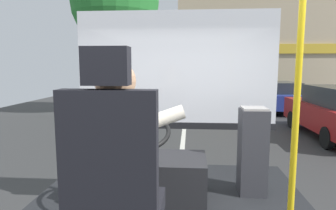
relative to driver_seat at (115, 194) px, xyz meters
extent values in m
cube|color=#333333|center=(0.21, 9.42, -1.34)|extent=(18.00, 44.00, 0.05)
cube|color=silver|center=(0.21, 9.42, -1.32)|extent=(0.12, 39.60, 0.00)
cube|color=black|center=(0.00, -0.10, 0.24)|extent=(0.48, 0.10, 0.66)
cube|color=black|center=(0.00, -0.10, 0.68)|extent=(0.22, 0.10, 0.18)
cylinder|color=#282833|center=(0.09, 0.20, -0.01)|extent=(0.16, 0.42, 0.16)
cylinder|color=#282833|center=(-0.09, 0.20, -0.01)|extent=(0.16, 0.42, 0.16)
cylinder|color=silver|center=(0.00, 0.06, 0.20)|extent=(0.32, 0.32, 0.59)
cube|color=#B2842D|center=(0.00, 0.22, 0.28)|extent=(0.06, 0.01, 0.37)
sphere|color=#A37A5B|center=(0.00, 0.06, 0.60)|extent=(0.22, 0.22, 0.22)
cylinder|color=silver|center=(0.10, 0.31, 0.31)|extent=(0.55, 0.20, 0.25)
cylinder|color=silver|center=(-0.10, 0.31, 0.31)|extent=(0.55, 0.20, 0.25)
cube|color=black|center=(0.00, 1.24, -0.39)|extent=(1.10, 0.56, 0.40)
cylinder|color=black|center=(0.00, 0.87, -0.05)|extent=(0.07, 0.24, 0.45)
torus|color=black|center=(0.00, 0.78, 0.16)|extent=(0.49, 0.47, 0.22)
cylinder|color=black|center=(0.00, 0.78, 0.16)|extent=(0.14, 0.14, 0.08)
cylinder|color=gold|center=(1.10, 0.53, 0.48)|extent=(0.04, 0.04, 2.14)
cube|color=#333338|center=(1.02, 1.41, -0.16)|extent=(0.26, 0.28, 0.85)
cube|color=#9E9993|center=(1.02, 1.41, 0.27)|extent=(0.23, 0.25, 0.02)
cube|color=silver|center=(0.21, 2.24, 0.66)|extent=(2.50, 0.01, 1.40)
cube|color=black|center=(0.21, 2.24, -0.08)|extent=(2.50, 0.08, 0.08)
cylinder|color=#4C3828|center=(-2.64, 10.47, 0.37)|extent=(0.30, 0.30, 3.39)
sphere|color=#27752D|center=(-2.64, 10.47, 3.21)|extent=(3.52, 3.52, 3.52)
cube|color=tan|center=(5.11, 19.91, 2.60)|extent=(11.10, 4.35, 7.84)
cube|color=gold|center=(5.11, 17.68, 1.77)|extent=(10.66, 0.12, 0.60)
cylinder|color=black|center=(3.71, 8.17, -1.05)|extent=(0.14, 0.55, 0.55)
cylinder|color=black|center=(3.71, 5.73, -1.05)|extent=(0.14, 0.55, 0.55)
cube|color=navy|center=(4.20, 11.95, -0.77)|extent=(1.92, 3.84, 0.60)
cube|color=#282D33|center=(4.20, 11.72, -0.24)|extent=(1.57, 2.11, 0.46)
cylinder|color=black|center=(5.11, 13.14, -1.07)|extent=(0.14, 0.49, 0.49)
cylinder|color=black|center=(3.29, 13.14, -1.07)|extent=(0.14, 0.49, 0.49)
cylinder|color=black|center=(5.11, 10.76, -1.07)|extent=(0.14, 0.49, 0.49)
cylinder|color=black|center=(3.29, 10.76, -1.07)|extent=(0.14, 0.49, 0.49)
cube|color=#195633|center=(4.46, 17.75, -0.74)|extent=(1.89, 4.11, 0.64)
cube|color=#282D33|center=(4.46, 17.50, -0.17)|extent=(1.55, 2.26, 0.49)
cylinder|color=black|center=(5.36, 19.03, -1.06)|extent=(0.14, 0.52, 0.52)
cylinder|color=black|center=(3.56, 19.03, -1.06)|extent=(0.14, 0.52, 0.52)
cylinder|color=black|center=(5.36, 16.48, -1.06)|extent=(0.14, 0.52, 0.52)
cylinder|color=black|center=(3.56, 16.48, -1.06)|extent=(0.14, 0.52, 0.52)
cube|color=#474C51|center=(4.58, 22.56, -0.74)|extent=(1.87, 4.07, 0.64)
cube|color=#282D33|center=(4.58, 22.32, -0.17)|extent=(1.53, 2.24, 0.49)
cylinder|color=black|center=(5.46, 23.83, -1.06)|extent=(0.14, 0.52, 0.52)
cylinder|color=black|center=(3.69, 23.83, -1.06)|extent=(0.14, 0.52, 0.52)
cylinder|color=black|center=(5.46, 21.30, -1.06)|extent=(0.14, 0.52, 0.52)
cylinder|color=black|center=(3.69, 21.30, -1.06)|extent=(0.14, 0.52, 0.52)
camera|label=1|loc=(0.39, -1.45, 0.68)|focal=31.20mm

